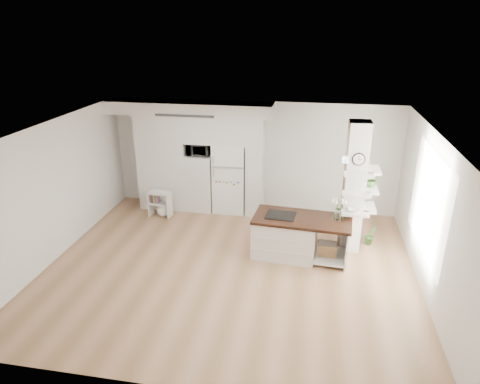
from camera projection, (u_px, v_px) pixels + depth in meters
The scene contains 14 objects.
floor at pixel (230, 268), 8.28m from camera, with size 7.00×6.00×0.01m, color tan.
room at pixel (229, 178), 7.59m from camera, with size 7.04×6.04×2.72m.
cabinet_wall at pixel (193, 151), 10.40m from camera, with size 4.00×0.71×2.70m.
refrigerator at pixel (230, 177), 10.49m from camera, with size 0.78×0.69×1.75m.
column at pixel (359, 190), 8.42m from camera, with size 0.69×0.90×2.70m.
window at pixel (428, 203), 7.43m from camera, with size 2.40×2.40×0.00m, color white.
pendant_light at pixel (327, 166), 7.35m from camera, with size 0.12×0.12×0.10m, color white.
kitchen_island at pixel (291, 235), 8.58m from camera, with size 1.97×1.05×1.43m.
bookshelf at pixel (161, 206), 10.38m from camera, with size 0.55×0.35×0.62m.
floor_plant_a at pixel (370, 235), 9.07m from camera, with size 0.24×0.19×0.43m, color #3B6B2A.
floor_plant_b at pixel (352, 214), 10.05m from camera, with size 0.25×0.25×0.45m, color #3B6B2A.
microwave at pixel (199, 149), 10.30m from camera, with size 0.54×0.37×0.30m, color #2D2D2D.
shelf_plant at pixel (372, 179), 8.47m from camera, with size 0.27×0.23×0.30m, color #3B6B2A.
decor_bowl at pixel (354, 210), 8.35m from camera, with size 0.22×0.22×0.05m, color white.
Camera 1 is at (1.45, -6.99, 4.44)m, focal length 32.00 mm.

